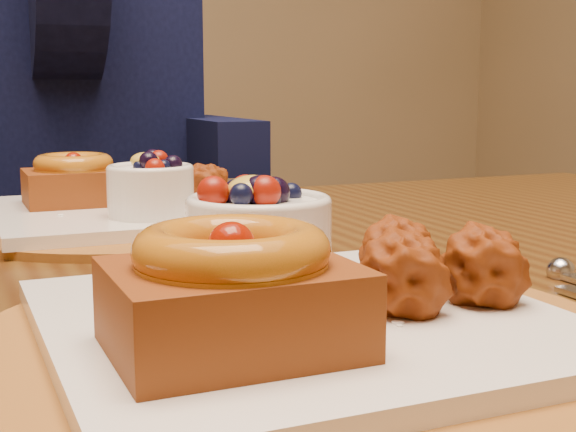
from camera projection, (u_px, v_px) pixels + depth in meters
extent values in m
cube|color=#391E0A|center=(191.00, 291.00, 0.66)|extent=(1.60, 0.90, 0.04)
cylinder|color=#391E0A|center=(548.00, 416.00, 1.34)|extent=(0.06, 0.06, 0.71)
cylinder|color=brown|center=(301.00, 339.00, 0.46)|extent=(0.38, 0.38, 0.01)
cube|color=white|center=(301.00, 322.00, 0.45)|extent=(0.28, 0.28, 0.01)
cube|color=#501D07|center=(232.00, 308.00, 0.38)|extent=(0.12, 0.09, 0.04)
torus|color=#935B09|center=(231.00, 250.00, 0.38)|extent=(0.09, 0.09, 0.02)
sphere|color=#7E1102|center=(231.00, 246.00, 0.38)|extent=(0.02, 0.02, 0.02)
sphere|color=#833309|center=(398.00, 255.00, 0.50)|extent=(0.05, 0.05, 0.05)
sphere|color=#833309|center=(403.00, 277.00, 0.45)|extent=(0.05, 0.05, 0.05)
sphere|color=#833309|center=(483.00, 268.00, 0.47)|extent=(0.05, 0.05, 0.05)
cylinder|color=white|center=(259.00, 241.00, 0.52)|extent=(0.09, 0.09, 0.05)
torus|color=white|center=(259.00, 201.00, 0.52)|extent=(0.09, 0.09, 0.01)
ellipsoid|color=gold|center=(253.00, 189.00, 0.52)|extent=(0.03, 0.03, 0.02)
cylinder|color=brown|center=(131.00, 221.00, 0.85)|extent=(0.38, 0.38, 0.01)
cube|color=white|center=(131.00, 212.00, 0.85)|extent=(0.28, 0.28, 0.01)
cube|color=#501D07|center=(74.00, 187.00, 0.87)|extent=(0.10, 0.08, 0.04)
torus|color=#935B09|center=(73.00, 164.00, 0.86)|extent=(0.08, 0.08, 0.02)
sphere|color=#7E1102|center=(73.00, 162.00, 0.86)|extent=(0.02, 0.02, 0.02)
sphere|color=#833309|center=(201.00, 188.00, 0.85)|extent=(0.04, 0.04, 0.04)
sphere|color=#833309|center=(168.00, 185.00, 0.89)|extent=(0.04, 0.04, 0.04)
sphere|color=#833309|center=(210.00, 183.00, 0.91)|extent=(0.04, 0.04, 0.04)
cylinder|color=white|center=(151.00, 192.00, 0.79)|extent=(0.08, 0.08, 0.05)
torus|color=white|center=(150.00, 168.00, 0.78)|extent=(0.08, 0.08, 0.01)
ellipsoid|color=gold|center=(146.00, 160.00, 0.78)|extent=(0.03, 0.03, 0.02)
cube|color=black|center=(62.00, 339.00, 1.32)|extent=(0.55, 0.55, 0.04)
cylinder|color=black|center=(176.00, 422.00, 1.61)|extent=(0.04, 0.04, 0.47)
cube|color=black|center=(59.00, 175.00, 1.49)|extent=(0.48, 0.11, 0.50)
cube|color=black|center=(60.00, 130.00, 1.34)|extent=(0.44, 0.23, 0.62)
cube|color=black|center=(212.00, 143.00, 1.32)|extent=(0.08, 0.31, 0.08)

